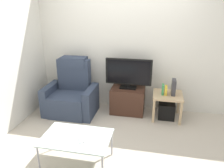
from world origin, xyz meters
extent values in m
plane|color=#B2A899|center=(0.00, 0.00, 0.00)|extent=(6.40, 6.40, 0.00)
cube|color=silver|center=(0.00, 1.13, 1.30)|extent=(6.40, 0.06, 2.60)
cube|color=silver|center=(-1.88, 0.00, 1.30)|extent=(0.06, 4.48, 2.60)
cube|color=#3D2319|center=(0.02, 0.84, 0.25)|extent=(0.65, 0.46, 0.51)
cube|color=black|center=(0.02, 0.62, 0.35)|extent=(0.60, 0.02, 0.02)
cube|color=black|center=(0.02, 0.67, 0.39)|extent=(0.34, 0.11, 0.04)
cube|color=black|center=(0.02, 0.86, 0.52)|extent=(0.32, 0.20, 0.03)
cube|color=black|center=(0.02, 0.86, 0.56)|extent=(0.06, 0.04, 0.05)
cube|color=black|center=(0.02, 0.86, 0.84)|extent=(0.89, 0.05, 0.51)
cube|color=black|center=(0.02, 0.83, 0.84)|extent=(0.82, 0.01, 0.46)
cube|color=#2D384C|center=(-1.08, 0.55, 0.21)|extent=(0.70, 0.72, 0.42)
cube|color=#2D384C|center=(-1.08, 0.82, 0.73)|extent=(0.64, 0.20, 0.62)
cube|color=#2D384C|center=(-1.08, 0.84, 0.98)|extent=(0.50, 0.26, 0.20)
cube|color=#2D384C|center=(-1.50, 0.55, 0.28)|extent=(0.14, 0.68, 0.56)
cube|color=#2D384C|center=(-0.66, 0.55, 0.28)|extent=(0.14, 0.68, 0.56)
cube|color=tan|center=(0.78, 0.75, 0.47)|extent=(0.54, 0.54, 0.04)
cube|color=tan|center=(0.54, 0.51, 0.22)|extent=(0.04, 0.04, 0.45)
cube|color=tan|center=(1.02, 0.51, 0.22)|extent=(0.04, 0.04, 0.45)
cube|color=tan|center=(0.54, 0.99, 0.22)|extent=(0.04, 0.04, 0.45)
cube|color=tan|center=(1.02, 0.99, 0.22)|extent=(0.04, 0.04, 0.45)
cube|color=black|center=(0.78, 0.75, 0.15)|extent=(0.30, 0.30, 0.30)
cube|color=#388C4C|center=(0.68, 0.73, 0.58)|extent=(0.04, 0.12, 0.19)
cube|color=gold|center=(0.73, 0.73, 0.57)|extent=(0.05, 0.13, 0.17)
cube|color=#333338|center=(0.87, 0.76, 0.63)|extent=(0.07, 0.20, 0.29)
cube|color=#B2C6C1|center=(-0.43, -0.83, 0.42)|extent=(0.90, 0.60, 0.02)
cylinder|color=gray|center=(-0.85, -1.10, 0.20)|extent=(0.02, 0.02, 0.41)
cylinder|color=gray|center=(-0.85, -0.56, 0.20)|extent=(0.02, 0.02, 0.41)
cylinder|color=gray|center=(-0.01, -0.56, 0.20)|extent=(0.02, 0.02, 0.41)
cube|color=#B7B7BC|center=(-0.34, -0.88, 0.43)|extent=(0.12, 0.17, 0.01)
camera|label=1|loc=(0.53, -3.16, 2.08)|focal=35.36mm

